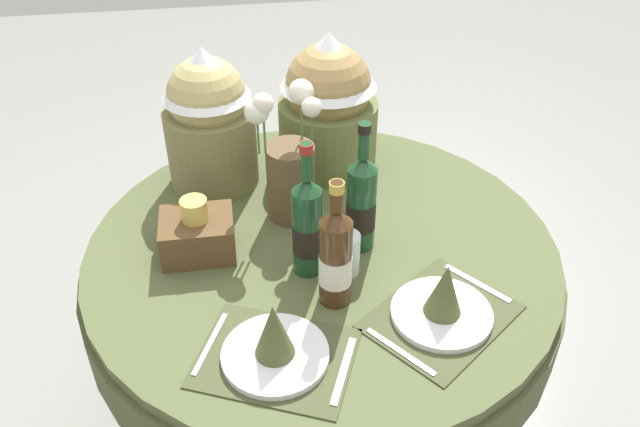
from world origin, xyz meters
name	(u,v)px	position (x,y,z in m)	size (l,w,h in m)	color
ground	(321,411)	(0.00, 0.00, 0.00)	(8.00, 8.00, 0.00)	gray
dining_table	(322,278)	(0.00, 0.00, 0.60)	(1.29, 1.29, 0.72)	#4C5633
place_setting_left	(275,344)	(-0.16, -0.38, 0.77)	(0.41, 0.37, 0.16)	#41492B
place_setting_right	(443,303)	(0.24, -0.31, 0.77)	(0.43, 0.41, 0.16)	#41492B
flower_vase	(289,168)	(-0.07, 0.15, 0.88)	(0.20, 0.14, 0.40)	brown
wine_bottle_left	(361,203)	(0.10, -0.02, 0.86)	(0.08, 0.08, 0.37)	#194223
wine_bottle_centre	(307,226)	(-0.05, -0.09, 0.86)	(0.08, 0.08, 0.37)	#194223
wine_bottle_right	(335,257)	(0.00, -0.21, 0.86)	(0.08, 0.08, 0.34)	#422814
tumbler_near_left	(346,253)	(0.05, -0.12, 0.78)	(0.07, 0.07, 0.12)	silver
gift_tub_back_left	(208,114)	(-0.28, 0.36, 0.95)	(0.27, 0.27, 0.43)	olive
gift_tub_back_centre	(328,98)	(0.08, 0.41, 0.95)	(0.30, 0.30, 0.43)	olive
woven_basket_side_left	(198,233)	(-0.33, 0.02, 0.78)	(0.19, 0.15, 0.17)	brown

